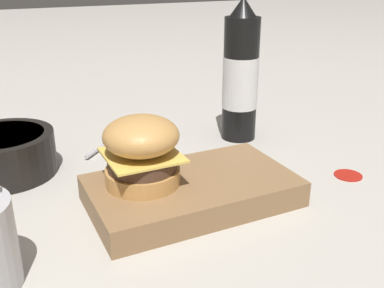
{
  "coord_description": "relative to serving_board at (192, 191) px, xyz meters",
  "views": [
    {
      "loc": [
        -0.29,
        -0.46,
        0.3
      ],
      "look_at": [
        -0.06,
        0.02,
        0.08
      ],
      "focal_mm": 42.0,
      "sensor_mm": 36.0,
      "label": 1
    }
  ],
  "objects": [
    {
      "name": "ketchup_puddle",
      "position": [
        0.25,
        -0.03,
        -0.02
      ],
      "size": [
        0.04,
        0.04,
        0.0
      ],
      "color": "#B21E14",
      "rests_on": "ground_plane"
    },
    {
      "name": "ground_plane",
      "position": [
        0.06,
        -0.02,
        -0.02
      ],
      "size": [
        6.0,
        6.0,
        0.0
      ],
      "primitive_type": "plane",
      "color": "#B7B2A8"
    },
    {
      "name": "burger",
      "position": [
        -0.06,
        0.02,
        0.06
      ],
      "size": [
        0.1,
        0.1,
        0.09
      ],
      "color": "tan",
      "rests_on": "serving_board"
    },
    {
      "name": "spoon",
      "position": [
        -0.0,
        0.29,
        -0.01
      ],
      "size": [
        0.15,
        0.14,
        0.01
      ],
      "rotation": [
        0.0,
        0.0,
        0.78
      ],
      "color": "#B2B2B7",
      "rests_on": "ground_plane"
    },
    {
      "name": "side_bowl",
      "position": [
        -0.22,
        0.2,
        0.02
      ],
      "size": [
        0.15,
        0.15,
        0.06
      ],
      "color": "black",
      "rests_on": "ground_plane"
    },
    {
      "name": "serving_board",
      "position": [
        0.0,
        0.0,
        0.0
      ],
      "size": [
        0.27,
        0.16,
        0.03
      ],
      "color": "olive",
      "rests_on": "ground_plane"
    },
    {
      "name": "ketchup_bottle",
      "position": [
        0.18,
        0.18,
        0.1
      ],
      "size": [
        0.06,
        0.06,
        0.25
      ],
      "color": "black",
      "rests_on": "ground_plane"
    }
  ]
}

